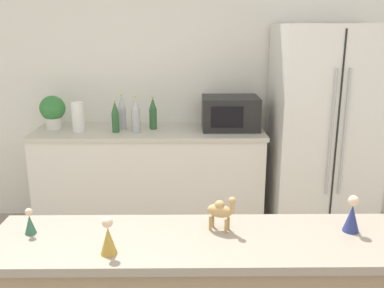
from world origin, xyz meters
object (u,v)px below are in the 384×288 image
Objects in this scene: back_bottle_0 at (136,115)px; back_bottle_2 at (122,113)px; wise_man_figurine_crimson at (30,223)px; wise_man_figurine_purple at (352,216)px; potted_plant at (53,110)px; microwave at (230,113)px; camel_figurine at (221,210)px; paper_towel_roll at (78,117)px; back_bottle_3 at (115,117)px; refrigerator at (322,133)px; back_bottle_1 at (153,114)px; wise_man_figurine_blue at (108,238)px.

back_bottle_2 is at bearing 142.08° from back_bottle_0.
back_bottle_0 is 1.88m from wise_man_figurine_crimson.
back_bottle_2 is 2.67× the size of wise_man_figurine_crimson.
back_bottle_2 is 1.88× the size of wise_man_figurine_purple.
microwave is at bearing -0.90° from potted_plant.
back_bottle_2 is 2.33m from wise_man_figurine_purple.
camel_figurine is at bearing -70.18° from back_bottle_2.
potted_plant reaches higher than paper_towel_roll.
paper_towel_roll is 0.32m from back_bottle_3.
refrigerator is 7.21× the size of paper_towel_roll.
paper_towel_roll is 1.29m from microwave.
refrigerator is at bearing 61.54° from camel_figurine.
wise_man_figurine_crimson is (0.26, -1.90, -0.06)m from paper_towel_roll.
wise_man_figurine_purple is (1.25, -1.96, -0.06)m from back_bottle_2.
microwave is at bearing 99.31° from wise_man_figurine_purple.
back_bottle_1 is at bearing 102.57° from camel_figurine.
refrigerator reaches higher than back_bottle_3.
microwave is at bearing 0.50° from back_bottle_2.
back_bottle_2 is at bearing 96.93° from wise_man_figurine_blue.
back_bottle_3 is (-0.04, -0.10, -0.02)m from back_bottle_2.
wise_man_figurine_purple is (1.29, -1.86, -0.04)m from back_bottle_3.
back_bottle_3 reaches higher than wise_man_figurine_purple.
microwave is at bearing -0.47° from back_bottle_1.
refrigerator is at bearing -2.76° from back_bottle_2.
wise_man_figurine_crimson is at bearing 154.63° from wise_man_figurine_blue.
microwave is 0.67m from back_bottle_1.
microwave is (1.53, -0.02, -0.02)m from potted_plant.
wise_man_figurine_blue is at bearing -169.89° from wise_man_figurine_purple.
back_bottle_1 is 0.33m from back_bottle_3.
wise_man_figurine_purple is at bearing -58.87° from back_bottle_0.
paper_towel_roll is at bearing -176.88° from microwave.
back_bottle_0 is at bearing 107.21° from camel_figurine.
back_bottle_1 reaches higher than paper_towel_roll.
wise_man_figurine_crimson is (-0.23, -1.87, -0.08)m from back_bottle_0.
wise_man_figurine_blue is (-1.45, -2.05, 0.10)m from refrigerator.
paper_towel_roll is 0.49m from back_bottle_0.
wise_man_figurine_purple is (0.55, -0.02, -0.02)m from camel_figurine.
back_bottle_0 is 0.16m from back_bottle_2.
refrigerator is 6.25× the size of potted_plant.
back_bottle_3 reaches higher than wise_man_figurine_blue.
camel_figurine is (0.74, -1.84, -0.02)m from back_bottle_3.
refrigerator is 15.86× the size of wise_man_figurine_crimson.
paper_towel_roll is 1.66× the size of wise_man_figurine_blue.
paper_towel_roll is 0.63m from back_bottle_1.
potted_plant is 0.87m from back_bottle_1.
refrigerator is 5.84× the size of back_bottle_0.
back_bottle_0 is 1.14× the size of back_bottle_3.
wise_man_figurine_blue is at bearing -86.34° from back_bottle_0.
back_bottle_2 reaches higher than wise_man_figurine_purple.
camel_figurine is at bearing -77.43° from back_bottle_1.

